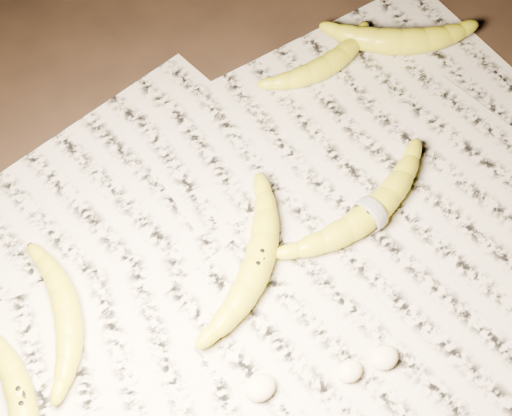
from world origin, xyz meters
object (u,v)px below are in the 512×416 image
banana_left_a (21,399)px  banana_taped (371,213)px  banana_left_b (67,313)px  banana_center (258,262)px  banana_upper_b (401,40)px  banana_upper_a (326,64)px

banana_left_a → banana_taped: size_ratio=0.82×
banana_left_b → banana_taped: size_ratio=0.77×
banana_center → banana_left_b: bearing=123.2°
banana_left_a → banana_upper_b: 0.73m
banana_upper_a → banana_upper_b: bearing=-14.8°
banana_center → banana_upper_b: (0.38, 0.21, 0.00)m
banana_left_a → banana_upper_a: size_ratio=1.07×
banana_left_a → banana_upper_b: banana_upper_b is taller
banana_taped → banana_upper_b: bearing=35.3°
banana_left_a → banana_upper_a: (0.58, 0.23, 0.00)m
banana_center → banana_upper_b: banana_upper_b is taller
banana_left_a → banana_center: (0.32, 0.01, 0.00)m
banana_center → banana_upper_b: 0.43m
banana_left_b → banana_upper_b: size_ratio=0.88×
banana_left_a → banana_upper_b: (0.70, 0.21, 0.00)m
banana_center → banana_taped: same height
banana_upper_a → banana_left_a: bearing=-162.7°
banana_upper_b → banana_upper_a: bearing=-159.2°
banana_left_b → banana_center: 0.24m
banana_left_b → banana_upper_a: bearing=-56.5°
banana_left_a → banana_left_b: size_ratio=1.06×
banana_left_a → banana_center: banana_center is taller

